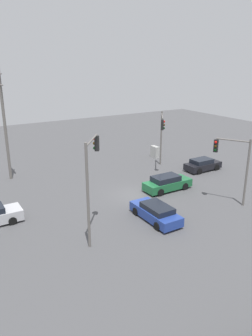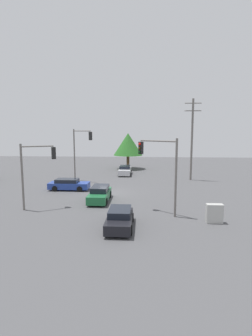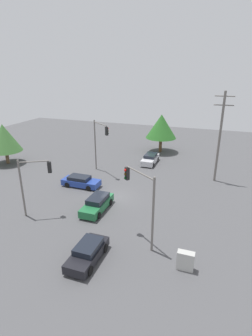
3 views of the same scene
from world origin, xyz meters
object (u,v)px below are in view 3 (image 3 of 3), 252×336
at_px(sedan_silver, 150,159).
at_px(traffic_signal_cross, 142,195).
at_px(sedan_green, 97,204).
at_px(electrical_cabinet, 185,261).
at_px(sedan_dark, 88,252).
at_px(traffic_signal_main, 33,178).
at_px(sedan_blue, 81,181).
at_px(traffic_signal_aux, 99,138).

height_order(sedan_silver, traffic_signal_cross, traffic_signal_cross).
height_order(sedan_green, electrical_cabinet, sedan_green).
distance_m(sedan_dark, traffic_signal_main, 9.19).
xyz_separation_m(sedan_blue, traffic_signal_cross, (-9.85, 7.93, 3.57)).
height_order(sedan_silver, sedan_dark, sedan_silver).
xyz_separation_m(sedan_dark, electrical_cabinet, (-6.84, -1.43, 0.06)).
bearing_deg(sedan_silver, traffic_signal_cross, 102.46).
height_order(sedan_silver, sedan_green, sedan_green).
height_order(sedan_blue, electrical_cabinet, electrical_cabinet).
height_order(sedan_blue, traffic_signal_main, traffic_signal_main).
height_order(sedan_dark, electrical_cabinet, electrical_cabinet).
distance_m(sedan_silver, traffic_signal_aux, 8.91).
bearing_deg(sedan_blue, electrical_cabinet, 54.00).
bearing_deg(traffic_signal_cross, sedan_dark, 85.52).
xyz_separation_m(traffic_signal_main, traffic_signal_cross, (-10.55, 0.71, 0.37)).
bearing_deg(sedan_green, traffic_signal_main, 28.78).
height_order(sedan_silver, traffic_signal_aux, traffic_signal_aux).
relative_size(sedan_silver, sedan_dark, 1.10).
bearing_deg(electrical_cabinet, traffic_signal_cross, -27.75).
distance_m(traffic_signal_main, electrical_cabinet, 14.97).
distance_m(sedan_silver, sedan_dark, 22.28).
relative_size(sedan_green, traffic_signal_cross, 0.75).
relative_size(traffic_signal_cross, electrical_cabinet, 4.37).
bearing_deg(electrical_cabinet, sedan_blue, -36.00).
relative_size(sedan_green, traffic_signal_aux, 0.66).
relative_size(traffic_signal_aux, electrical_cabinet, 4.93).
distance_m(sedan_silver, traffic_signal_cross, 19.57).
bearing_deg(traffic_signal_cross, sedan_silver, -41.04).
relative_size(sedan_green, sedan_dark, 1.12).
bearing_deg(traffic_signal_cross, sedan_green, 4.50).
xyz_separation_m(sedan_green, traffic_signal_aux, (4.10, -9.57, 4.01)).
xyz_separation_m(sedan_silver, traffic_signal_cross, (-4.15, 18.80, 3.53)).
distance_m(traffic_signal_cross, traffic_signal_aux, 16.21).
distance_m(traffic_signal_main, traffic_signal_aux, 12.39).
distance_m(sedan_blue, traffic_signal_main, 7.93).
bearing_deg(traffic_signal_aux, sedan_blue, -55.07).
bearing_deg(traffic_signal_main, sedan_dark, -58.39).
height_order(sedan_green, traffic_signal_cross, traffic_signal_cross).
xyz_separation_m(sedan_green, traffic_signal_main, (5.01, 2.75, 3.15)).
bearing_deg(sedan_dark, sedan_green, -69.81).
height_order(sedan_blue, sedan_dark, sedan_dark).
bearing_deg(sedan_green, electrical_cabinet, 149.70).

